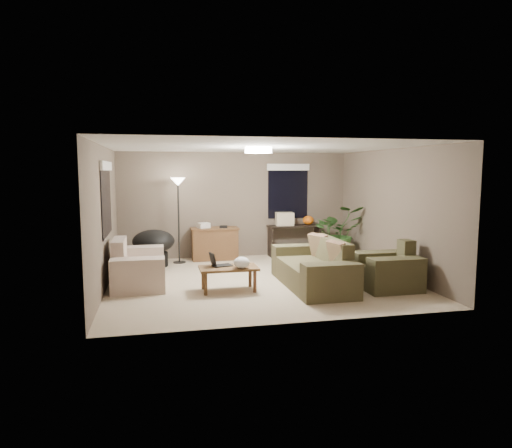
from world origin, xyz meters
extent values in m
plane|color=#C5AD92|center=(0.00, 0.00, 0.00)|extent=(5.50, 5.50, 0.00)
plane|color=white|center=(0.00, 0.00, 2.50)|extent=(5.50, 5.50, 0.00)
plane|color=brown|center=(0.00, 2.50, 1.25)|extent=(5.50, 0.00, 5.50)
plane|color=brown|center=(0.00, -2.50, 1.25)|extent=(5.50, 0.00, 5.50)
plane|color=brown|center=(-2.75, 0.00, 1.25)|extent=(0.00, 5.00, 5.00)
plane|color=brown|center=(2.75, 0.00, 1.25)|extent=(0.00, 5.00, 5.00)
cube|color=#4E492E|center=(0.85, -0.65, 0.21)|extent=(0.95, 1.48, 0.42)
cube|color=brown|center=(1.21, -0.65, 0.64)|extent=(0.22, 1.48, 0.43)
cube|color=#4A452C|center=(0.85, -1.57, 0.30)|extent=(0.95, 0.36, 0.60)
cube|color=#4A452C|center=(0.85, 0.27, 0.30)|extent=(0.95, 0.36, 0.60)
cube|color=#8C7251|center=(1.15, -1.10, 0.65)|extent=(0.31, 0.49, 0.47)
cube|color=#8C7251|center=(1.15, -0.20, 0.65)|extent=(0.38, 0.50, 0.47)
cube|color=beige|center=(-2.19, 0.14, 0.21)|extent=(0.90, 0.88, 0.42)
cube|color=beige|center=(-2.53, 0.14, 0.64)|extent=(0.22, 0.88, 0.43)
cube|color=beige|center=(-2.19, -0.48, 0.30)|extent=(0.90, 0.36, 0.60)
cube|color=beige|center=(-2.19, 0.76, 0.30)|extent=(0.90, 0.36, 0.60)
cube|color=#47442A|center=(2.09, -1.06, 0.21)|extent=(0.95, 0.28, 0.42)
cube|color=#49462C|center=(2.45, -1.06, 0.64)|extent=(0.22, 0.28, 0.43)
cube|color=#4A472C|center=(2.09, -1.38, 0.30)|extent=(0.95, 0.36, 0.60)
cube|color=#48452B|center=(2.09, -0.74, 0.30)|extent=(0.95, 0.36, 0.60)
cube|color=brown|center=(-0.67, -0.64, 0.40)|extent=(1.00, 0.55, 0.04)
cylinder|color=brown|center=(-1.09, -0.84, 0.19)|extent=(0.06, 0.06, 0.38)
cylinder|color=brown|center=(-0.25, -0.84, 0.19)|extent=(0.06, 0.06, 0.38)
cylinder|color=brown|center=(-1.09, -0.44, 0.19)|extent=(0.06, 0.06, 0.38)
cylinder|color=brown|center=(-0.25, -0.44, 0.19)|extent=(0.06, 0.06, 0.38)
cube|color=black|center=(-0.77, -0.54, 0.43)|extent=(0.37, 0.30, 0.02)
cube|color=black|center=(-0.93, -0.54, 0.55)|extent=(0.12, 0.24, 0.22)
ellipsoid|color=white|center=(-0.47, -0.79, 0.52)|extent=(0.32, 0.30, 0.19)
cube|color=brown|center=(-0.55, 2.18, 0.35)|extent=(1.05, 0.45, 0.71)
cube|color=brown|center=(-0.55, 2.18, 0.73)|extent=(1.10, 0.50, 0.04)
cube|color=silver|center=(-0.80, 2.18, 0.81)|extent=(0.31, 0.28, 0.12)
cube|color=black|center=(-0.35, 2.13, 0.77)|extent=(0.21, 0.24, 0.04)
cube|color=black|center=(1.41, 2.26, 0.73)|extent=(1.30, 0.40, 0.04)
cube|color=black|center=(0.81, 2.26, 0.35)|extent=(0.05, 0.38, 0.71)
cube|color=black|center=(2.01, 2.26, 0.35)|extent=(0.05, 0.38, 0.71)
cube|color=black|center=(1.41, 2.26, 0.15)|extent=(1.25, 0.36, 0.03)
ellipsoid|color=orange|center=(1.76, 2.26, 0.86)|extent=(0.33, 0.33, 0.22)
cube|color=beige|center=(1.16, 2.26, 0.91)|extent=(0.45, 0.35, 0.31)
cylinder|color=black|center=(-1.94, 1.72, 0.15)|extent=(0.60, 0.60, 0.30)
ellipsoid|color=black|center=(-1.94, 1.72, 0.55)|extent=(1.00, 1.00, 0.50)
cylinder|color=black|center=(-1.38, 1.98, 0.01)|extent=(0.28, 0.28, 0.02)
cylinder|color=black|center=(-1.38, 1.98, 0.90)|extent=(0.04, 0.04, 1.78)
cone|color=white|center=(-1.38, 1.98, 1.82)|extent=(0.32, 0.32, 0.18)
cylinder|color=white|center=(0.00, 0.00, 2.44)|extent=(0.50, 0.50, 0.10)
imported|color=#2D5923|center=(2.24, 1.58, 0.50)|extent=(1.15, 1.27, 0.99)
cube|color=tan|center=(2.41, -0.24, 0.01)|extent=(0.32, 0.32, 0.03)
cylinder|color=tan|center=(2.41, -0.24, 0.25)|extent=(0.12, 0.12, 0.44)
cube|color=tan|center=(2.41, -0.24, 0.48)|extent=(0.22, 0.22, 0.03)
cube|color=black|center=(-2.73, 0.30, 1.55)|extent=(0.01, 1.50, 1.30)
cube|color=white|center=(-2.71, 0.30, 2.15)|extent=(0.05, 1.56, 0.16)
cube|color=black|center=(1.30, 2.48, 1.55)|extent=(1.00, 0.01, 1.30)
cube|color=white|center=(1.30, 2.46, 2.15)|extent=(1.06, 0.05, 0.16)
camera|label=1|loc=(-1.85, -8.27, 2.07)|focal=32.00mm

